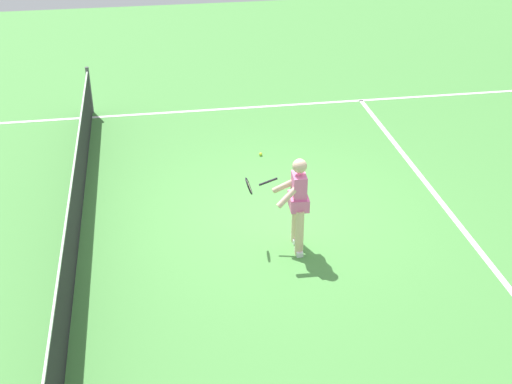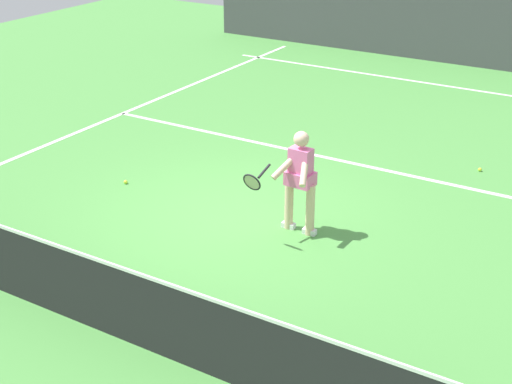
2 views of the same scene
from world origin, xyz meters
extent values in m
plane|color=#4C9342|center=(0.00, 0.00, 0.00)|extent=(28.55, 28.55, 0.00)
cube|color=#47474C|center=(0.00, -10.68, 1.03)|extent=(14.38, 0.24, 2.06)
cube|color=white|center=(0.00, -8.48, 0.00)|extent=(10.38, 0.10, 0.01)
cube|color=white|center=(0.00, -2.87, 0.00)|extent=(9.38, 0.10, 0.01)
cube|color=white|center=(4.69, 0.00, 0.00)|extent=(0.10, 19.96, 0.01)
cube|color=#232326|center=(0.00, 3.32, 0.47)|extent=(9.90, 0.02, 0.94)
cube|color=white|center=(0.00, 3.32, 0.96)|extent=(9.90, 0.02, 0.04)
cylinder|color=beige|center=(-1.27, -0.07, 0.39)|extent=(0.13, 0.13, 0.78)
cylinder|color=beige|center=(-0.91, -0.09, 0.39)|extent=(0.13, 0.13, 0.78)
cube|color=white|center=(-1.27, -0.07, 0.04)|extent=(0.20, 0.10, 0.08)
cube|color=white|center=(-0.91, -0.09, 0.04)|extent=(0.20, 0.10, 0.08)
cube|color=pink|center=(-1.09, -0.08, 1.04)|extent=(0.33, 0.22, 0.52)
cube|color=pink|center=(-1.09, -0.08, 0.84)|extent=(0.41, 0.30, 0.20)
sphere|color=beige|center=(-1.09, -0.08, 1.44)|extent=(0.22, 0.22, 0.22)
cylinder|color=beige|center=(-1.23, 0.08, 1.06)|extent=(0.26, 0.48, 0.37)
cylinder|color=beige|center=(-0.93, 0.06, 1.06)|extent=(0.30, 0.46, 0.37)
cylinder|color=black|center=(-0.73, 0.32, 1.02)|extent=(0.05, 0.30, 0.14)
torus|color=black|center=(-0.71, 0.62, 0.96)|extent=(0.29, 0.13, 0.28)
cylinder|color=beige|center=(-0.71, 0.62, 0.96)|extent=(0.24, 0.10, 0.23)
sphere|color=#D1E533|center=(-2.73, -3.70, 0.03)|extent=(0.07, 0.07, 0.07)
sphere|color=#D1E533|center=(2.21, -0.06, 0.03)|extent=(0.07, 0.07, 0.07)
camera|label=1|loc=(-9.92, 2.03, 6.10)|focal=48.67mm
camera|label=2|loc=(-5.53, 8.43, 5.03)|focal=51.56mm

